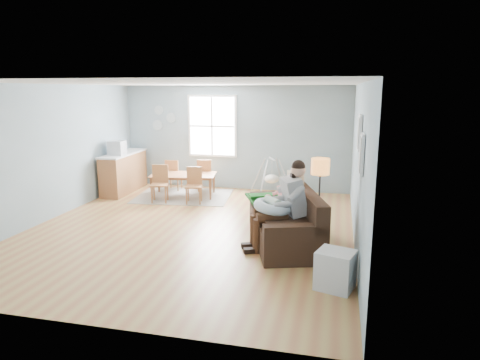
% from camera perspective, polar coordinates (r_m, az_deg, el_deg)
% --- Properties ---
extents(room, '(8.40, 9.40, 3.90)m').
position_cam_1_polar(room, '(7.82, -6.95, 10.64)').
color(room, '#B06B3E').
extents(window, '(1.32, 0.08, 1.62)m').
position_cam_1_polar(window, '(11.34, -3.72, 7.18)').
color(window, white).
rests_on(window, room).
extents(pictures, '(0.05, 1.34, 0.74)m').
position_cam_1_polar(pictures, '(6.35, 15.77, 4.82)').
color(pictures, white).
rests_on(pictures, room).
extents(wall_plates, '(0.67, 0.02, 0.66)m').
position_cam_1_polar(wall_plates, '(11.81, -10.31, 8.08)').
color(wall_plates, '#95ACB3').
rests_on(wall_plates, room).
extents(sofa, '(1.60, 2.46, 0.92)m').
position_cam_1_polar(sofa, '(7.47, 6.36, -5.76)').
color(sofa, black).
rests_on(sofa, room).
extents(green_throw, '(1.30, 1.21, 0.04)m').
position_cam_1_polar(green_throw, '(8.10, 4.83, -2.42)').
color(green_throw, '#135517').
rests_on(green_throw, sofa).
extents(beige_pillow, '(0.36, 0.55, 0.54)m').
position_cam_1_polar(beige_pillow, '(7.95, 7.36, -0.92)').
color(beige_pillow, tan).
rests_on(beige_pillow, sofa).
extents(father, '(1.11, 0.79, 1.48)m').
position_cam_1_polar(father, '(7.01, 5.78, -2.96)').
color(father, gray).
rests_on(father, sofa).
extents(nursing_pillow, '(0.76, 0.74, 0.26)m').
position_cam_1_polar(nursing_pillow, '(7.00, 4.37, -3.55)').
color(nursing_pillow, silver).
rests_on(nursing_pillow, father).
extents(infant, '(0.32, 0.39, 0.15)m').
position_cam_1_polar(infant, '(7.01, 4.24, -2.80)').
color(infant, silver).
rests_on(infant, nursing_pillow).
extents(toddler, '(0.59, 0.44, 0.88)m').
position_cam_1_polar(toddler, '(7.54, 5.49, -2.06)').
color(toddler, white).
rests_on(toddler, sofa).
extents(floor_lamp, '(0.30, 0.30, 1.49)m').
position_cam_1_polar(floor_lamp, '(7.15, 10.63, 0.80)').
color(floor_lamp, black).
rests_on(floor_lamp, room).
extents(storage_cube, '(0.57, 0.53, 0.52)m').
position_cam_1_polar(storage_cube, '(5.90, 12.52, -11.60)').
color(storage_cube, silver).
rests_on(storage_cube, room).
extents(rug, '(2.44, 1.96, 0.01)m').
position_cam_1_polar(rug, '(10.70, -7.51, -2.12)').
color(rug, '#A4A096').
rests_on(rug, room).
extents(dining_table, '(1.70, 1.14, 0.55)m').
position_cam_1_polar(dining_table, '(10.64, -7.55, -0.71)').
color(dining_table, brown).
rests_on(dining_table, rug).
extents(chair_sw, '(0.48, 0.48, 0.87)m').
position_cam_1_polar(chair_sw, '(10.18, -10.64, -0.17)').
color(chair_sw, brown).
rests_on(chair_sw, rug).
extents(chair_se, '(0.45, 0.45, 0.84)m').
position_cam_1_polar(chair_se, '(9.97, -6.14, -0.40)').
color(chair_se, brown).
rests_on(chair_se, rug).
extents(chair_nw, '(0.39, 0.39, 0.82)m').
position_cam_1_polar(chair_nw, '(11.24, -8.91, 0.87)').
color(chair_nw, brown).
rests_on(chair_nw, rug).
extents(chair_ne, '(0.46, 0.46, 0.85)m').
position_cam_1_polar(chair_ne, '(11.04, -4.77, 0.86)').
color(chair_ne, brown).
rests_on(chair_ne, rug).
extents(counter, '(0.60, 1.83, 1.01)m').
position_cam_1_polar(counter, '(11.41, -15.21, 1.04)').
color(counter, brown).
rests_on(counter, room).
extents(monitor, '(0.38, 0.36, 0.35)m').
position_cam_1_polar(monitor, '(11.00, -16.11, 4.14)').
color(monitor, '#B0B1B6').
rests_on(monitor, counter).
extents(baby_swing, '(1.17, 1.18, 0.90)m').
position_cam_1_polar(baby_swing, '(10.80, 4.25, 0.24)').
color(baby_swing, '#B0B1B6').
rests_on(baby_swing, room).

